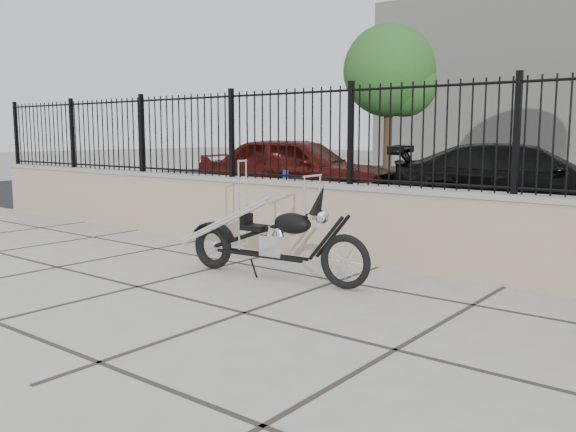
# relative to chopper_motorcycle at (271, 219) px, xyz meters

# --- Properties ---
(ground_plane) EXTENTS (90.00, 90.00, 0.00)m
(ground_plane) POSITION_rel_chopper_motorcycle_xyz_m (-0.83, -1.17, -0.66)
(ground_plane) COLOR #99968E
(ground_plane) RESTS_ON ground
(parking_lot) EXTENTS (30.00, 30.00, 0.00)m
(parking_lot) POSITION_rel_chopper_motorcycle_xyz_m (-0.83, 11.33, -0.66)
(parking_lot) COLOR black
(parking_lot) RESTS_ON ground
(retaining_wall) EXTENTS (14.00, 0.36, 0.96)m
(retaining_wall) POSITION_rel_chopper_motorcycle_xyz_m (-0.83, 1.33, -0.18)
(retaining_wall) COLOR gray
(retaining_wall) RESTS_ON ground_plane
(iron_fence) EXTENTS (14.00, 0.08, 1.20)m
(iron_fence) POSITION_rel_chopper_motorcycle_xyz_m (-0.83, 1.33, 0.90)
(iron_fence) COLOR black
(iron_fence) RESTS_ON retaining_wall
(chopper_motorcycle) EXTENTS (2.21, 0.57, 1.31)m
(chopper_motorcycle) POSITION_rel_chopper_motorcycle_xyz_m (0.00, 0.00, 0.00)
(chopper_motorcycle) COLOR black
(chopper_motorcycle) RESTS_ON ground_plane
(car_red) EXTENTS (4.79, 2.72, 1.54)m
(car_red) POSITION_rel_chopper_motorcycle_xyz_m (-4.01, 5.75, 0.11)
(car_red) COLOR #3D0C08
(car_red) RESTS_ON parking_lot
(car_black) EXTENTS (5.20, 3.51, 1.40)m
(car_black) POSITION_rel_chopper_motorcycle_xyz_m (0.64, 6.50, 0.04)
(car_black) COLOR black
(car_black) RESTS_ON parking_lot
(bollard_a) EXTENTS (0.13, 0.13, 0.89)m
(bollard_a) POSITION_rel_chopper_motorcycle_xyz_m (-2.99, 4.02, -0.21)
(bollard_a) COLOR #0B29A5
(bollard_a) RESTS_ON ground_plane
(tree_left) EXTENTS (3.41, 3.41, 5.75)m
(tree_left) POSITION_rel_chopper_motorcycle_xyz_m (-7.10, 15.38, 3.37)
(tree_left) COLOR #382619
(tree_left) RESTS_ON ground_plane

